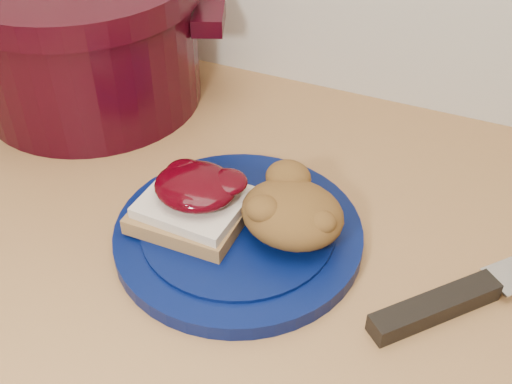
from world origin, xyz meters
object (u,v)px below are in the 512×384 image
at_px(chef_knife, 477,290).
at_px(plate, 238,235).
at_px(pepper_grinder, 75,47).
at_px(dutch_oven, 85,37).

bearing_deg(chef_knife, plate, 136.46).
height_order(plate, pepper_grinder, pepper_grinder).
relative_size(plate, dutch_oven, 0.65).
xyz_separation_m(plate, chef_knife, (0.22, 0.02, 0.00)).
bearing_deg(chef_knife, dutch_oven, 115.24).
distance_m(plate, chef_knife, 0.22).
relative_size(plate, pepper_grinder, 1.89).
xyz_separation_m(plate, pepper_grinder, (-0.30, 0.17, 0.06)).
distance_m(plate, pepper_grinder, 0.35).
bearing_deg(dutch_oven, plate, -31.26).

